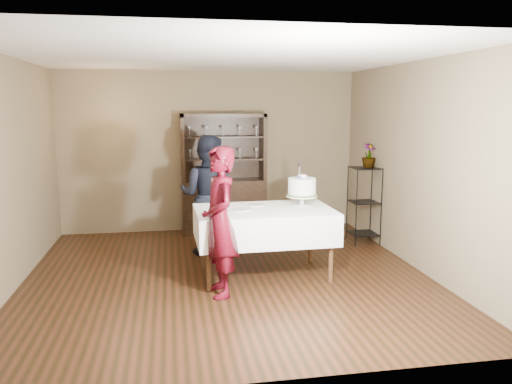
# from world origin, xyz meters

# --- Properties ---
(floor) EXTENTS (5.00, 5.00, 0.00)m
(floor) POSITION_xyz_m (0.00, 0.00, 0.00)
(floor) COLOR black
(floor) RESTS_ON ground
(ceiling) EXTENTS (5.00, 5.00, 0.00)m
(ceiling) POSITION_xyz_m (0.00, 0.00, 2.70)
(ceiling) COLOR white
(ceiling) RESTS_ON back_wall
(back_wall) EXTENTS (5.00, 0.02, 2.70)m
(back_wall) POSITION_xyz_m (0.00, 2.50, 1.35)
(back_wall) COLOR #716448
(back_wall) RESTS_ON floor
(wall_left) EXTENTS (0.02, 5.00, 2.70)m
(wall_left) POSITION_xyz_m (-2.50, 0.00, 1.35)
(wall_left) COLOR #716448
(wall_left) RESTS_ON floor
(wall_right) EXTENTS (0.02, 5.00, 2.70)m
(wall_right) POSITION_xyz_m (2.50, 0.00, 1.35)
(wall_right) COLOR #716448
(wall_right) RESTS_ON floor
(china_hutch) EXTENTS (1.40, 0.48, 2.00)m
(china_hutch) POSITION_xyz_m (0.20, 2.25, 0.66)
(china_hutch) COLOR black
(china_hutch) RESTS_ON floor
(plant_etagere) EXTENTS (0.42, 0.42, 1.20)m
(plant_etagere) POSITION_xyz_m (2.28, 1.20, 0.65)
(plant_etagere) COLOR black
(plant_etagere) RESTS_ON floor
(cake_table) EXTENTS (1.73, 1.08, 0.86)m
(cake_table) POSITION_xyz_m (0.46, -0.03, 0.65)
(cake_table) COLOR white
(cake_table) RESTS_ON floor
(woman) EXTENTS (0.50, 0.68, 1.69)m
(woman) POSITION_xyz_m (-0.15, -0.60, 0.85)
(woman) COLOR #39050D
(woman) RESTS_ON floor
(man) EXTENTS (1.02, 0.91, 1.72)m
(man) POSITION_xyz_m (-0.16, 1.03, 0.86)
(man) COLOR black
(man) RESTS_ON floor
(cake) EXTENTS (0.40, 0.40, 0.55)m
(cake) POSITION_xyz_m (0.99, 0.13, 1.08)
(cake) COLOR silver
(cake) RESTS_ON cake_table
(plate_near) EXTENTS (0.27, 0.27, 0.01)m
(plate_near) POSITION_xyz_m (0.17, -0.06, 0.86)
(plate_near) COLOR silver
(plate_near) RESTS_ON cake_table
(plate_far) EXTENTS (0.26, 0.26, 0.01)m
(plate_far) POSITION_xyz_m (0.41, 0.20, 0.86)
(plate_far) COLOR silver
(plate_far) RESTS_ON cake_table
(potted_plant) EXTENTS (0.27, 0.27, 0.37)m
(potted_plant) POSITION_xyz_m (2.33, 1.20, 1.37)
(potted_plant) COLOR #436731
(potted_plant) RESTS_ON plant_etagere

